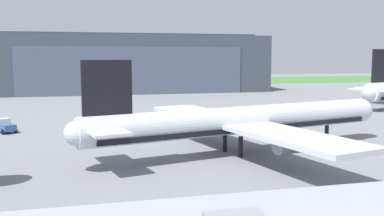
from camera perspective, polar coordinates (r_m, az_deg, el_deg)
The scene contains 5 objects.
ground_plane at distance 61.19m, azimuth 13.44°, elevation -4.93°, with size 440.00×440.00×0.00m, color slate.
grass_field_strip at distance 210.01m, azimuth -6.39°, elevation 3.47°, with size 440.00×56.00×0.08m, color #437C37.
maintenance_hangar at distance 158.17m, azimuth -8.47°, elevation 5.85°, with size 94.29×39.21×20.37m.
airliner_near_right at distance 55.09m, azimuth 6.68°, elevation -1.71°, with size 43.89×39.45×11.90m.
ops_van at distance 75.88m, azimuth -23.36°, elevation -2.19°, with size 3.59×4.09×2.26m.
Camera 1 is at (-27.86, -53.07, 12.30)m, focal length 40.47 mm.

